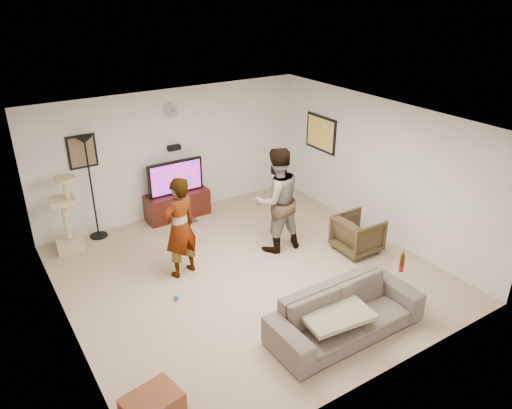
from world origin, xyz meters
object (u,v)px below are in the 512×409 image
floor_lamp (92,189)px  sofa (346,313)px  person_left (180,228)px  person_right (276,200)px  tv (175,177)px  cat_tree (65,214)px  beer_bottle (402,263)px  tv_stand (178,205)px  armchair (358,234)px

floor_lamp → sofa: size_ratio=0.89×
person_left → sofa: person_left is taller
person_left → floor_lamp: bearing=-83.6°
person_left → person_right: person_right is taller
tv → cat_tree: 2.15m
person_right → beer_bottle: 2.43m
floor_lamp → cat_tree: 0.65m
person_right → tv_stand: bearing=-62.5°
floor_lamp → cat_tree: size_ratio=1.38×
cat_tree → person_right: (3.07, -1.90, 0.24)m
cat_tree → beer_bottle: cat_tree is taller
tv_stand → tv: bearing=0.0°
tv → person_right: size_ratio=0.60×
beer_bottle → armchair: (0.66, 1.52, -0.43)m
floor_lamp → cat_tree: bearing=-159.1°
tv_stand → beer_bottle: beer_bottle is taller
person_right → armchair: 1.54m
cat_tree → person_left: (1.34, -1.77, 0.14)m
floor_lamp → person_left: 2.13m
floor_lamp → armchair: (3.65, -2.96, -0.63)m
armchair → person_left: bearing=72.2°
floor_lamp → beer_bottle: (2.99, -4.49, -0.20)m
tv → person_left: bearing=-112.3°
tv_stand → cat_tree: 2.18m
tv → armchair: tv is taller
beer_bottle → person_left: bearing=131.3°
person_right → beer_bottle: bearing=104.5°
sofa → person_right: bearing=77.7°
tv_stand → person_right: 2.36m
tv → beer_bottle: size_ratio=4.43×
tv → floor_lamp: 1.59m
person_right → armchair: (1.14, -0.85, -0.60)m
floor_lamp → beer_bottle: bearing=-56.3°
tv → beer_bottle: 4.66m
tv_stand → tv: tv is taller
floor_lamp → armchair: size_ratio=2.66×
tv → tv_stand: bearing=180.0°
tv_stand → floor_lamp: bearing=178.4°
person_left → armchair: 3.07m
sofa → armchair: (1.65, 1.52, 0.01)m
tv_stand → person_left: (-0.79, -1.93, 0.57)m
floor_lamp → person_right: bearing=-40.0°
cat_tree → person_right: person_right is taller
tv_stand → floor_lamp: floor_lamp is taller
cat_tree → person_left: bearing=-52.8°
person_right → tv: bearing=-62.5°
floor_lamp → armchair: 4.74m
person_right → sofa: size_ratio=0.86×
floor_lamp → sofa: bearing=-66.0°
floor_lamp → sofa: 4.95m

